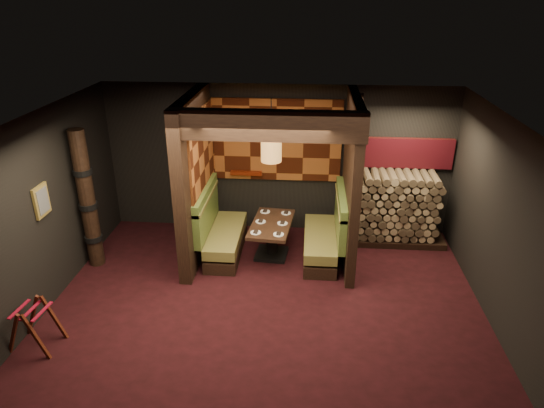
{
  "coord_description": "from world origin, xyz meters",
  "views": [
    {
      "loc": [
        0.58,
        -5.96,
        4.4
      ],
      "look_at": [
        0.0,
        1.3,
        1.15
      ],
      "focal_mm": 32.0,
      "sensor_mm": 36.0,
      "label": 1
    }
  ],
  "objects_px": {
    "booth_bench_left": "(220,233)",
    "luggage_rack": "(34,324)",
    "firewood_stack": "(399,208)",
    "booth_bench_right": "(326,236)",
    "dining_table": "(272,235)",
    "totem_column": "(87,201)",
    "pendant_lamp": "(271,148)"
  },
  "relations": [
    {
      "from": "booth_bench_right",
      "to": "dining_table",
      "type": "bearing_deg",
      "value": -177.39
    },
    {
      "from": "pendant_lamp",
      "to": "firewood_stack",
      "type": "xyz_separation_m",
      "value": [
        2.32,
        0.79,
        -1.35
      ]
    },
    {
      "from": "booth_bench_left",
      "to": "luggage_rack",
      "type": "bearing_deg",
      "value": -126.74
    },
    {
      "from": "booth_bench_left",
      "to": "dining_table",
      "type": "height_order",
      "value": "booth_bench_left"
    },
    {
      "from": "luggage_rack",
      "to": "firewood_stack",
      "type": "distance_m",
      "value": 6.26
    },
    {
      "from": "booth_bench_right",
      "to": "luggage_rack",
      "type": "bearing_deg",
      "value": -145.41
    },
    {
      "from": "booth_bench_left",
      "to": "pendant_lamp",
      "type": "relative_size",
      "value": 1.53
    },
    {
      "from": "totem_column",
      "to": "firewood_stack",
      "type": "relative_size",
      "value": 1.39
    },
    {
      "from": "booth_bench_left",
      "to": "booth_bench_right",
      "type": "relative_size",
      "value": 1.0
    },
    {
      "from": "luggage_rack",
      "to": "totem_column",
      "type": "height_order",
      "value": "totem_column"
    },
    {
      "from": "pendant_lamp",
      "to": "totem_column",
      "type": "xyz_separation_m",
      "value": [
        -3.02,
        -0.46,
        -0.85
      ]
    },
    {
      "from": "pendant_lamp",
      "to": "luggage_rack",
      "type": "height_order",
      "value": "pendant_lamp"
    },
    {
      "from": "firewood_stack",
      "to": "dining_table",
      "type": "bearing_deg",
      "value": -162.21
    },
    {
      "from": "booth_bench_right",
      "to": "pendant_lamp",
      "type": "height_order",
      "value": "pendant_lamp"
    },
    {
      "from": "booth_bench_left",
      "to": "totem_column",
      "type": "height_order",
      "value": "totem_column"
    },
    {
      "from": "booth_bench_left",
      "to": "firewood_stack",
      "type": "height_order",
      "value": "firewood_stack"
    },
    {
      "from": "luggage_rack",
      "to": "firewood_stack",
      "type": "xyz_separation_m",
      "value": [
        5.26,
        3.39,
        0.33
      ]
    },
    {
      "from": "dining_table",
      "to": "pendant_lamp",
      "type": "relative_size",
      "value": 1.24
    },
    {
      "from": "booth_bench_left",
      "to": "luggage_rack",
      "type": "distance_m",
      "value": 3.36
    },
    {
      "from": "dining_table",
      "to": "luggage_rack",
      "type": "relative_size",
      "value": 1.85
    },
    {
      "from": "luggage_rack",
      "to": "totem_column",
      "type": "relative_size",
      "value": 0.29
    },
    {
      "from": "booth_bench_right",
      "to": "luggage_rack",
      "type": "distance_m",
      "value": 4.74
    },
    {
      "from": "booth_bench_right",
      "to": "totem_column",
      "type": "height_order",
      "value": "totem_column"
    },
    {
      "from": "dining_table",
      "to": "firewood_stack",
      "type": "height_order",
      "value": "firewood_stack"
    },
    {
      "from": "booth_bench_left",
      "to": "luggage_rack",
      "type": "height_order",
      "value": "booth_bench_left"
    },
    {
      "from": "dining_table",
      "to": "firewood_stack",
      "type": "relative_size",
      "value": 0.75
    },
    {
      "from": "booth_bench_left",
      "to": "firewood_stack",
      "type": "distance_m",
      "value": 3.33
    },
    {
      "from": "booth_bench_right",
      "to": "firewood_stack",
      "type": "height_order",
      "value": "firewood_stack"
    },
    {
      "from": "dining_table",
      "to": "booth_bench_left",
      "type": "bearing_deg",
      "value": 177.29
    },
    {
      "from": "booth_bench_left",
      "to": "totem_column",
      "type": "distance_m",
      "value": 2.3
    },
    {
      "from": "booth_bench_left",
      "to": "dining_table",
      "type": "distance_m",
      "value": 0.93
    },
    {
      "from": "booth_bench_left",
      "to": "totem_column",
      "type": "relative_size",
      "value": 0.67
    }
  ]
}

